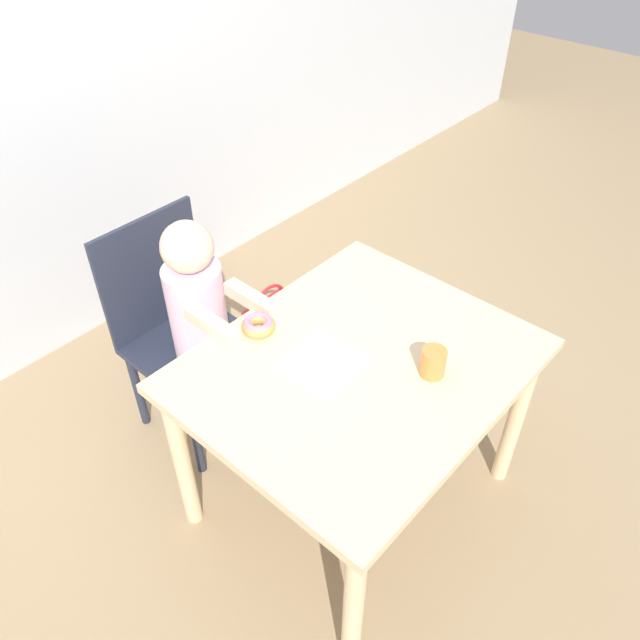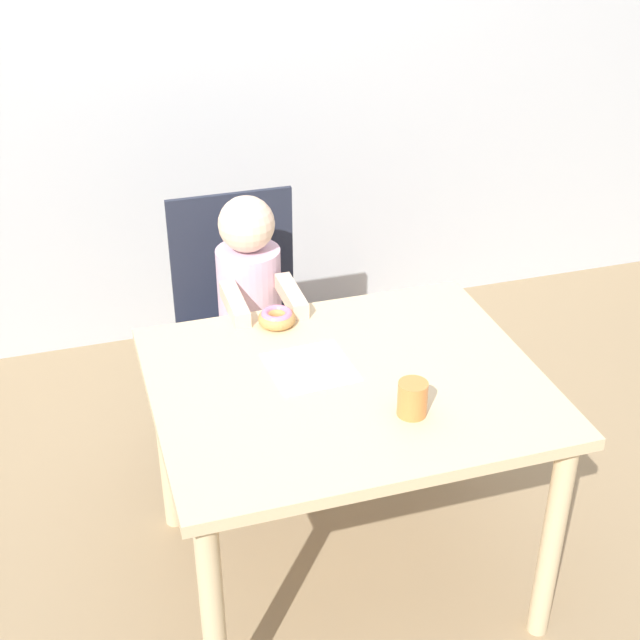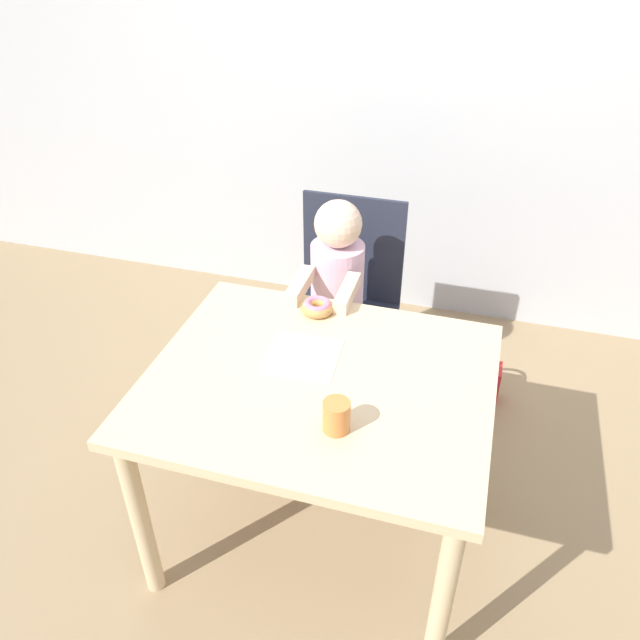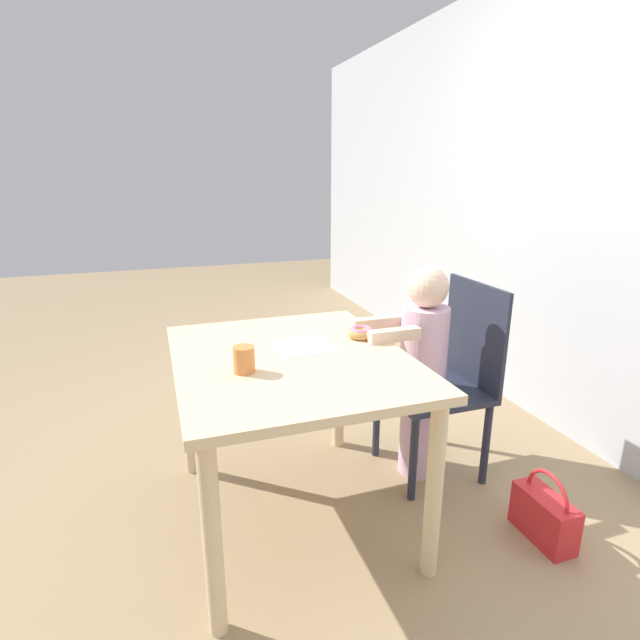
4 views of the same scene
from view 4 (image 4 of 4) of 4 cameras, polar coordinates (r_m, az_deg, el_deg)
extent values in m
plane|color=#997F5B|center=(2.30, -3.04, -21.20)|extent=(12.00, 12.00, 0.00)
cube|color=silver|center=(2.75, 32.16, 10.82)|extent=(8.00, 0.05, 2.50)
cube|color=beige|center=(1.95, -3.36, -4.52)|extent=(1.06, 0.88, 0.03)
cylinder|color=beige|center=(2.47, -14.88, -9.52)|extent=(0.06, 0.06, 0.69)
cylinder|color=beige|center=(1.67, -12.19, -23.41)|extent=(0.06, 0.06, 0.69)
cylinder|color=beige|center=(2.61, 2.14, -7.44)|extent=(0.06, 0.06, 0.69)
cylinder|color=beige|center=(1.88, 12.90, -18.47)|extent=(0.06, 0.06, 0.69)
cube|color=#232838|center=(2.43, 12.63, -7.78)|extent=(0.45, 0.44, 0.03)
cube|color=#232838|center=(2.45, 17.26, -1.49)|extent=(0.45, 0.02, 0.49)
cylinder|color=#232838|center=(2.59, 6.49, -11.19)|extent=(0.04, 0.04, 0.41)
cylinder|color=#232838|center=(2.30, 10.62, -15.28)|extent=(0.04, 0.04, 0.41)
cylinder|color=#232838|center=(2.76, 13.69, -9.77)|extent=(0.04, 0.04, 0.41)
cylinder|color=#232838|center=(2.49, 18.43, -13.29)|extent=(0.04, 0.04, 0.41)
cylinder|color=silver|center=(2.49, 11.21, -12.28)|extent=(0.18, 0.18, 0.43)
cylinder|color=silver|center=(2.32, 11.79, -3.27)|extent=(0.21, 0.21, 0.40)
sphere|color=beige|center=(2.24, 12.22, 3.70)|extent=(0.18, 0.18, 0.18)
cube|color=beige|center=(2.27, 6.43, -0.33)|extent=(0.05, 0.23, 0.05)
cube|color=beige|center=(2.12, 8.49, -1.70)|extent=(0.05, 0.23, 0.05)
torus|color=tan|center=(2.14, 4.74, -1.51)|extent=(0.11, 0.11, 0.04)
torus|color=pink|center=(2.13, 4.75, -1.13)|extent=(0.10, 0.10, 0.02)
cube|color=white|center=(2.03, -1.67, -2.99)|extent=(0.24, 0.24, 0.00)
cube|color=red|center=(2.30, 24.22, -19.87)|extent=(0.27, 0.11, 0.19)
torus|color=red|center=(2.25, 24.52, -17.90)|extent=(0.22, 0.02, 0.22)
cylinder|color=orange|center=(1.79, -8.68, -4.48)|extent=(0.08, 0.08, 0.10)
camera|label=1|loc=(2.99, -29.01, 28.21)|focal=35.00mm
camera|label=2|loc=(2.89, -53.88, 23.95)|focal=50.00mm
camera|label=3|loc=(1.72, -60.06, 27.61)|focal=35.00mm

